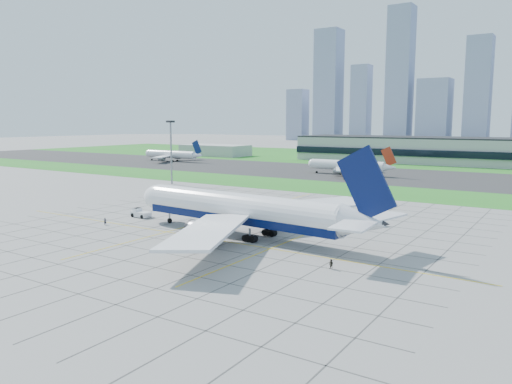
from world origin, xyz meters
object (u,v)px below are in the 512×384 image
airliner (242,210)px  pushback_tug (140,213)px  crew_far (331,264)px  distant_jet_1 (348,165)px  distant_jet_0 (172,154)px  light_mast (171,144)px  crew_near (105,221)px

airliner → pushback_tug: bearing=179.0°
airliner → crew_far: size_ratio=38.07×
distant_jet_1 → distant_jet_0: bearing=173.4°
light_mast → crew_far: 128.19m
airliner → distant_jet_0: (-156.45, 147.51, -1.26)m
light_mast → crew_far: light_mast is taller
pushback_tug → distant_jet_0: distant_jet_0 is taller
light_mast → airliner: bearing=-38.4°
crew_far → airliner: bearing=165.8°
pushback_tug → distant_jet_1: distant_jet_1 is taller
crew_near → distant_jet_0: bearing=55.4°
pushback_tug → crew_near: size_ratio=4.77×
airliner → distant_jet_1: airliner is taller
airliner → pushback_tug: size_ratio=7.96×
crew_far → distant_jet_0: 243.93m
crew_far → distant_jet_0: (-183.95, 160.16, 3.60)m
crew_near → distant_jet_0: 198.23m
distant_jet_1 → crew_far: bearing=-68.3°
airliner → light_mast: bearing=145.7°
airliner → distant_jet_0: airliner is taller
pushback_tug → crew_far: 64.43m
distant_jet_0 → crew_near: bearing=-52.1°
light_mast → crew_far: (104.07, -73.26, -15.29)m
airliner → distant_jet_0: size_ratio=1.53×
light_mast → distant_jet_1: size_ratio=0.60×
light_mast → crew_near: (41.91, -69.46, -15.29)m
pushback_tug → distant_jet_0: (-121.48, 144.40, 3.45)m
light_mast → pushback_tug: 72.57m
crew_near → pushback_tug: bearing=18.9°
airliner → crew_near: bearing=-161.6°
light_mast → distant_jet_0: size_ratio=0.58×
crew_far → distant_jet_1: (-57.84, 145.55, 3.60)m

